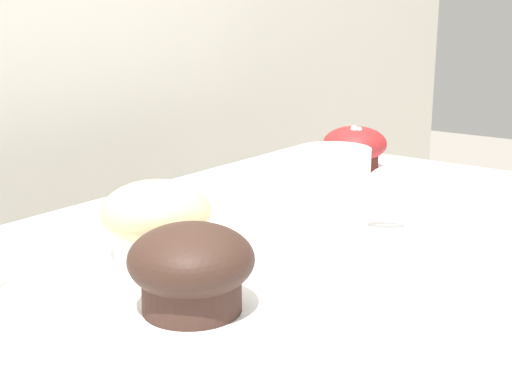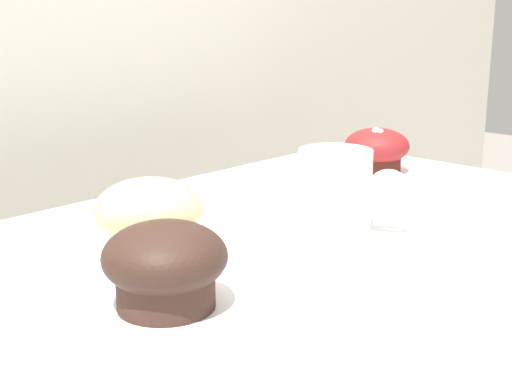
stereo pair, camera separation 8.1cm
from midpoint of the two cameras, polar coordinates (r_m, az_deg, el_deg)
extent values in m
cylinder|color=silver|center=(0.74, -11.04, -3.40)|extent=(0.09, 0.09, 0.05)
ellipsoid|color=#D6BB7F|center=(0.73, -11.13, -1.59)|extent=(0.11, 0.11, 0.06)
cylinder|color=#3F271F|center=(0.61, -8.99, -7.43)|extent=(0.08, 0.08, 0.05)
ellipsoid|color=#342119|center=(0.60, -9.08, -5.41)|extent=(0.11, 0.11, 0.06)
cylinder|color=#451B14|center=(1.13, 5.85, 2.84)|extent=(0.08, 0.08, 0.04)
ellipsoid|color=maroon|center=(1.12, 5.88, 3.85)|extent=(0.10, 0.10, 0.05)
sphere|color=white|center=(1.10, 6.18, 4.96)|extent=(0.01, 0.01, 0.01)
sphere|color=white|center=(1.10, 5.79, 5.01)|extent=(0.01, 0.01, 0.01)
cylinder|color=white|center=(0.82, 3.40, 0.27)|extent=(0.08, 0.08, 0.09)
torus|color=white|center=(0.81, 7.67, 0.40)|extent=(0.03, 0.05, 0.05)
cylinder|color=black|center=(0.81, 3.45, 3.23)|extent=(0.07, 0.07, 0.01)
cylinder|color=white|center=(0.94, 16.33, -1.15)|extent=(0.19, 0.19, 0.01)
torus|color=white|center=(0.94, 16.34, -0.97)|extent=(0.19, 0.19, 0.01)
camera|label=1|loc=(0.04, -92.86, -0.75)|focal=50.00mm
camera|label=2|loc=(0.04, 87.14, 0.75)|focal=50.00mm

